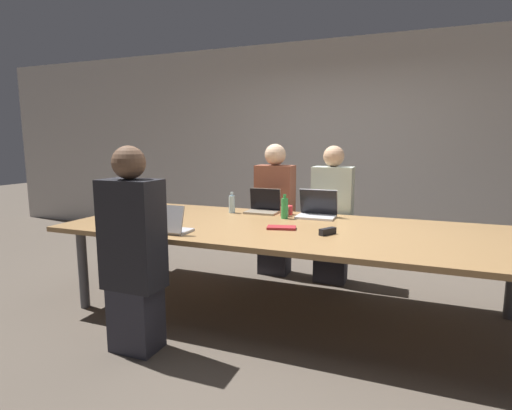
% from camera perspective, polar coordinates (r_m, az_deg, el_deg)
% --- Properties ---
extents(ground_plane, '(24.00, 24.00, 0.00)m').
position_cam_1_polar(ground_plane, '(3.54, 4.87, -15.02)').
color(ground_plane, brown).
extents(curtain_wall, '(12.00, 0.06, 2.80)m').
position_cam_1_polar(curtain_wall, '(5.62, 12.24, 8.36)').
color(curtain_wall, '#BCB7B2').
rests_on(curtain_wall, ground_plane).
extents(conference_table, '(3.78, 1.46, 0.74)m').
position_cam_1_polar(conference_table, '(3.32, 5.02, -3.97)').
color(conference_table, '#9E7547').
rests_on(conference_table, ground_plane).
extents(laptop_far_center, '(0.36, 0.26, 0.26)m').
position_cam_1_polar(laptop_far_center, '(3.77, 8.73, -0.60)').
color(laptop_far_center, silver).
rests_on(laptop_far_center, conference_table).
extents(person_far_center, '(0.40, 0.24, 1.40)m').
position_cam_1_polar(person_far_center, '(4.15, 10.80, -1.70)').
color(person_far_center, '#2D2D38').
rests_on(person_far_center, ground_plane).
extents(cup_far_center, '(0.08, 0.08, 0.09)m').
position_cam_1_polar(cup_far_center, '(3.78, 4.12, -0.93)').
color(cup_far_center, brown).
rests_on(cup_far_center, conference_table).
extents(bottle_far_center, '(0.06, 0.06, 0.23)m').
position_cam_1_polar(bottle_far_center, '(3.66, 4.11, -0.44)').
color(bottle_far_center, green).
rests_on(bottle_far_center, conference_table).
extents(laptop_near_left, '(0.37, 0.22, 0.22)m').
position_cam_1_polar(laptop_near_left, '(3.16, -12.85, -2.71)').
color(laptop_near_left, '#B7B7BC').
rests_on(laptop_near_left, conference_table).
extents(person_near_left, '(0.40, 0.24, 1.42)m').
position_cam_1_polar(person_near_left, '(2.85, -17.13, -6.62)').
color(person_near_left, '#2D2D38').
rests_on(person_near_left, ground_plane).
extents(laptop_far_midleft, '(0.32, 0.23, 0.24)m').
position_cam_1_polar(laptop_far_midleft, '(3.97, 1.08, -0.09)').
color(laptop_far_midleft, gray).
rests_on(laptop_far_midleft, conference_table).
extents(person_far_midleft, '(0.40, 0.24, 1.42)m').
position_cam_1_polar(person_far_midleft, '(4.35, 2.71, -0.89)').
color(person_far_midleft, '#2D2D38').
rests_on(person_far_midleft, ground_plane).
extents(cup_far_midleft, '(0.09, 0.09, 0.09)m').
position_cam_1_polar(cup_far_midleft, '(3.88, 4.63, -0.73)').
color(cup_far_midleft, red).
rests_on(cup_far_midleft, conference_table).
extents(bottle_far_midleft, '(0.06, 0.06, 0.21)m').
position_cam_1_polar(bottle_far_midleft, '(3.96, -3.46, 0.17)').
color(bottle_far_midleft, '#ADD1E0').
rests_on(bottle_far_midleft, conference_table).
extents(stapler, '(0.12, 0.15, 0.05)m').
position_cam_1_polar(stapler, '(3.07, 10.19, -3.73)').
color(stapler, black).
rests_on(stapler, conference_table).
extents(notebook, '(0.25, 0.17, 0.02)m').
position_cam_1_polar(notebook, '(3.23, 3.66, -3.25)').
color(notebook, maroon).
rests_on(notebook, conference_table).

